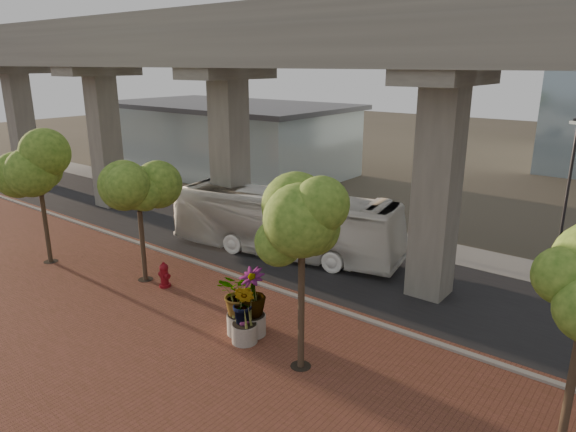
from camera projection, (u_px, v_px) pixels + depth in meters
The scene contains 17 objects.
ground at pixel (293, 275), 24.79m from camera, with size 160.00×160.00×0.00m, color #3E392D.
brick_plaza at pixel (161, 342), 18.74m from camera, with size 70.00×13.00×0.06m, color brown.
asphalt_road at pixel (317, 262), 26.30m from camera, with size 90.00×8.00×0.04m, color black.
curb_strip at pixel (267, 287), 23.26m from camera, with size 70.00×0.25×0.16m, color gray.
far_sidewalk at pixel (370, 235), 30.45m from camera, with size 90.00×3.00×0.06m, color gray.
transit_viaduct at pixel (320, 119), 24.22m from camera, with size 72.00×5.60×12.40m.
station_pavilion at pixel (227, 137), 47.74m from camera, with size 23.00×13.00×6.30m.
transit_bus at pixel (284, 223), 27.02m from camera, with size 2.94×12.53×3.49m, color white.
fire_hydrant at pixel (164, 275), 23.19m from camera, with size 0.59×0.53×1.18m.
planter_front at pixel (240, 297), 18.89m from camera, with size 2.23×2.23×2.45m.
planter_right at pixel (252, 295), 18.81m from camera, with size 2.46×2.46×2.63m.
planter_left at pixel (244, 307), 18.33m from camera, with size 2.08×2.08×2.29m.
street_tree_far_west at pixel (38, 171), 24.92m from camera, with size 3.69×3.69×6.43m.
street_tree_near_west at pixel (138, 190), 22.87m from camera, with size 3.46×3.46×5.94m.
street_tree_near_east at pixel (302, 225), 15.79m from camera, with size 3.65×3.65×6.67m.
streetlamp_west at pixel (225, 140), 35.32m from camera, with size 0.40×1.18×8.15m.
streetlamp_east at pixel (567, 191), 22.56m from camera, with size 0.38×1.10×7.59m.
Camera 1 is at (13.90, -18.25, 9.83)m, focal length 32.00 mm.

